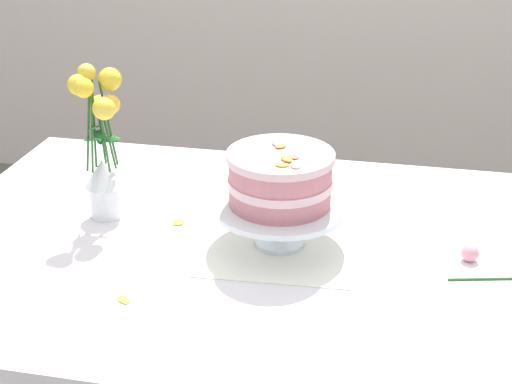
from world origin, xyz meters
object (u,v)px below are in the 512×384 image
(fallen_rose, at_px, (471,254))
(cake_stand, at_px, (280,209))
(layer_cake, at_px, (281,177))
(dining_table, at_px, (238,282))
(flower_vase, at_px, (102,148))

(fallen_rose, bearing_deg, cake_stand, -179.49)
(cake_stand, height_order, layer_cake, layer_cake)
(layer_cake, bearing_deg, fallen_rose, 0.52)
(dining_table, xyz_separation_m, layer_cake, (0.09, 0.03, 0.25))
(layer_cake, xyz_separation_m, fallen_rose, (0.40, 0.00, -0.14))
(dining_table, xyz_separation_m, fallen_rose, (0.49, 0.03, 0.11))
(cake_stand, distance_m, fallen_rose, 0.40)
(layer_cake, bearing_deg, flower_vase, 173.28)
(cake_stand, xyz_separation_m, flower_vase, (-0.41, 0.05, 0.09))
(cake_stand, bearing_deg, flower_vase, 173.29)
(fallen_rose, bearing_deg, dining_table, -176.05)
(dining_table, height_order, flower_vase, flower_vase)
(dining_table, bearing_deg, flower_vase, 166.53)
(layer_cake, relative_size, fallen_rose, 1.75)
(flower_vase, bearing_deg, cake_stand, -6.71)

